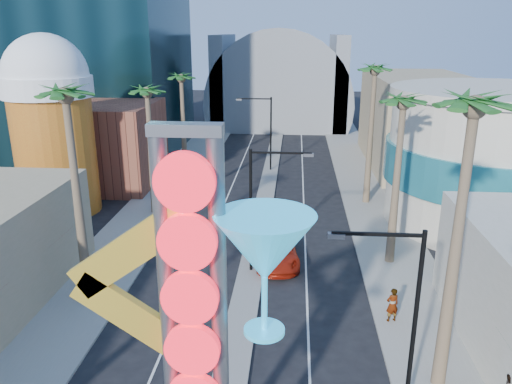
% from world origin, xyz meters
% --- Properties ---
extents(sidewalk_west, '(5.00, 100.00, 0.15)m').
position_xyz_m(sidewalk_west, '(-9.50, 35.00, 0.07)').
color(sidewalk_west, gray).
rests_on(sidewalk_west, ground).
extents(sidewalk_east, '(5.00, 100.00, 0.15)m').
position_xyz_m(sidewalk_east, '(9.50, 35.00, 0.07)').
color(sidewalk_east, gray).
rests_on(sidewalk_east, ground).
extents(median, '(1.60, 84.00, 0.15)m').
position_xyz_m(median, '(0.00, 38.00, 0.07)').
color(median, gray).
rests_on(median, ground).
extents(brick_filler_west, '(10.00, 10.00, 8.00)m').
position_xyz_m(brick_filler_west, '(-16.00, 38.00, 4.00)').
color(brick_filler_west, brown).
rests_on(brick_filler_west, ground).
extents(filler_east, '(10.00, 20.00, 10.00)m').
position_xyz_m(filler_east, '(16.00, 48.00, 5.00)').
color(filler_east, tan).
rests_on(filler_east, ground).
extents(beer_mug, '(7.00, 7.00, 14.50)m').
position_xyz_m(beer_mug, '(-17.00, 30.00, 7.84)').
color(beer_mug, '#B64818').
rests_on(beer_mug, ground).
extents(turquoise_building, '(16.60, 16.60, 10.60)m').
position_xyz_m(turquoise_building, '(18.00, 30.00, 5.25)').
color(turquoise_building, '#BCB79F').
rests_on(turquoise_building, ground).
extents(canopy, '(22.00, 16.00, 22.00)m').
position_xyz_m(canopy, '(0.00, 72.00, 4.31)').
color(canopy, slate).
rests_on(canopy, ground).
extents(neon_sign, '(6.53, 2.60, 12.55)m').
position_xyz_m(neon_sign, '(0.82, 2.96, 7.31)').
color(neon_sign, gray).
rests_on(neon_sign, ground).
extents(streetlight_0, '(3.79, 0.25, 8.00)m').
position_xyz_m(streetlight_0, '(0.55, 20.00, 4.88)').
color(streetlight_0, black).
rests_on(streetlight_0, ground).
extents(streetlight_1, '(3.79, 0.25, 8.00)m').
position_xyz_m(streetlight_1, '(-0.55, 44.00, 4.88)').
color(streetlight_1, black).
rests_on(streetlight_1, ground).
extents(streetlight_2, '(3.45, 0.25, 8.00)m').
position_xyz_m(streetlight_2, '(6.72, 8.00, 4.83)').
color(streetlight_2, black).
rests_on(streetlight_2, ground).
extents(palm_1, '(2.40, 2.40, 12.70)m').
position_xyz_m(palm_1, '(-9.00, 16.00, 10.82)').
color(palm_1, brown).
rests_on(palm_1, ground).
extents(palm_2, '(2.40, 2.40, 11.20)m').
position_xyz_m(palm_2, '(-9.00, 30.00, 9.48)').
color(palm_2, brown).
rests_on(palm_2, ground).
extents(palm_3, '(2.40, 2.40, 11.20)m').
position_xyz_m(palm_3, '(-9.00, 42.00, 9.48)').
color(palm_3, brown).
rests_on(palm_3, ground).
extents(palm_5, '(2.40, 2.40, 13.20)m').
position_xyz_m(palm_5, '(9.00, 10.00, 11.27)').
color(palm_5, brown).
rests_on(palm_5, ground).
extents(palm_6, '(2.40, 2.40, 11.70)m').
position_xyz_m(palm_6, '(9.00, 22.00, 9.93)').
color(palm_6, brown).
rests_on(palm_6, ground).
extents(palm_7, '(2.40, 2.40, 12.70)m').
position_xyz_m(palm_7, '(9.00, 34.00, 10.82)').
color(palm_7, brown).
rests_on(palm_7, ground).
extents(red_pickup, '(3.25, 6.11, 1.64)m').
position_xyz_m(red_pickup, '(1.57, 21.49, 0.82)').
color(red_pickup, '#AC200D').
rests_on(red_pickup, ground).
extents(pedestrian_a, '(0.80, 0.65, 1.89)m').
position_xyz_m(pedestrian_a, '(7.83, 14.73, 1.09)').
color(pedestrian_a, gray).
rests_on(pedestrian_a, sidewalk_east).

